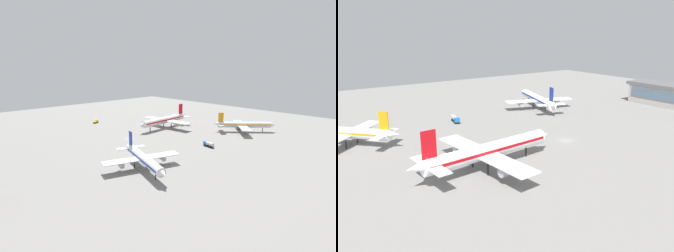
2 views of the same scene
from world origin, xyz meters
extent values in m
plane|color=gray|center=(0.00, 0.00, 0.00)|extent=(288.00, 288.00, 0.00)
cylinder|color=white|center=(-5.01, 32.94, 4.99)|extent=(7.35, 38.05, 4.16)
cone|color=white|center=(-3.30, 12.85, 4.99)|extent=(4.29, 4.48, 3.95)
cone|color=white|center=(-6.72, 53.04, 5.62)|extent=(3.76, 5.47, 3.33)
cube|color=red|center=(-5.01, 32.94, 5.31)|extent=(7.31, 36.55, 0.75)
cube|color=white|center=(-5.17, 34.83, 4.58)|extent=(36.33, 9.08, 0.37)
cylinder|color=#A5A8AD|center=(4.86, 35.68, 3.12)|extent=(2.70, 5.10, 2.29)
cylinder|color=#A5A8AD|center=(-15.20, 33.97, 3.12)|extent=(2.70, 5.10, 2.29)
cube|color=white|center=(-6.45, 49.91, 5.41)|extent=(14.61, 4.60, 0.30)
cube|color=red|center=(-6.45, 49.91, 10.41)|extent=(0.76, 3.66, 6.66)
cylinder|color=black|center=(-3.89, 19.75, 1.46)|extent=(0.50, 0.50, 2.91)
cylinder|color=black|center=(-1.95, 36.24, 1.46)|extent=(0.50, 0.50, 2.91)
cylinder|color=black|center=(-8.58, 35.68, 1.46)|extent=(0.50, 0.50, 2.91)
cylinder|color=white|center=(36.94, 60.78, 4.23)|extent=(25.75, 24.57, 3.53)
cone|color=white|center=(49.37, 72.50, 4.23)|extent=(4.87, 4.86, 3.35)
cone|color=white|center=(24.50, 49.05, 4.76)|extent=(5.14, 5.08, 2.82)
cube|color=orange|center=(36.94, 60.78, 4.50)|extent=(24.87, 23.74, 0.63)
cube|color=white|center=(35.77, 59.68, 3.88)|extent=(24.63, 25.68, 0.32)
cylinder|color=#A5A8AD|center=(29.92, 65.88, 2.65)|extent=(4.36, 4.27, 1.94)
cylinder|color=#A5A8AD|center=(41.62, 53.47, 2.65)|extent=(4.36, 4.27, 1.94)
cube|color=white|center=(26.44, 50.88, 4.59)|extent=(10.45, 10.84, 0.25)
cube|color=orange|center=(26.44, 50.88, 8.82)|extent=(2.50, 2.39, 5.64)
cylinder|color=black|center=(45.10, 68.48, 1.23)|extent=(0.42, 0.42, 2.47)
cylinder|color=black|center=(33.13, 61.07, 1.23)|extent=(0.42, 0.42, 2.47)
cylinder|color=black|center=(37.01, 56.97, 1.23)|extent=(0.42, 0.42, 2.47)
cylinder|color=white|center=(42.01, -23.21, 4.38)|extent=(32.75, 13.59, 3.65)
cone|color=white|center=(58.87, -28.60, 4.38)|extent=(4.54, 4.42, 3.47)
cone|color=white|center=(25.14, -17.82, 4.93)|extent=(5.24, 4.17, 2.92)
cube|color=navy|center=(42.01, -23.21, 4.66)|extent=(31.51, 13.26, 0.66)
cube|color=white|center=(40.43, -22.71, 4.02)|extent=(14.67, 31.68, 0.33)
cylinder|color=#A5A8AD|center=(43.12, -14.29, 2.74)|extent=(4.73, 3.23, 2.01)
cylinder|color=#A5A8AD|center=(37.74, -31.12, 2.74)|extent=(4.73, 3.23, 2.01)
cube|color=white|center=(27.77, -18.66, 4.75)|extent=(6.68, 12.93, 0.26)
cube|color=navy|center=(27.77, -18.66, 9.13)|extent=(3.16, 1.35, 5.85)
cylinder|color=black|center=(53.08, -26.75, 1.28)|extent=(0.44, 0.44, 2.56)
cylinder|color=black|center=(40.37, -19.62, 1.28)|extent=(0.44, 0.44, 2.56)
cylinder|color=black|center=(38.59, -25.19, 1.28)|extent=(0.44, 0.44, 2.56)
cube|color=black|center=(-49.37, 8.39, 0.55)|extent=(3.92, 4.74, 0.30)
cube|color=gold|center=(-50.05, 9.50, 1.30)|extent=(2.56, 2.53, 1.20)
cube|color=#3F596B|center=(-50.48, 10.19, 1.54)|extent=(1.40, 0.90, 0.67)
cube|color=gold|center=(-48.90, 7.63, 1.00)|extent=(2.98, 3.21, 0.60)
cylinder|color=black|center=(-50.99, 9.21, 0.40)|extent=(0.67, 0.84, 0.80)
cylinder|color=black|center=(-49.37, 10.20, 0.40)|extent=(0.67, 0.84, 0.80)
cylinder|color=black|center=(-49.37, 6.59, 0.40)|extent=(0.67, 0.84, 0.80)
cylinder|color=black|center=(-47.75, 7.58, 0.40)|extent=(0.67, 0.84, 0.80)
cube|color=black|center=(41.45, 19.48, 0.55)|extent=(6.55, 3.07, 0.30)
cube|color=#1966B2|center=(39.24, 19.91, 1.50)|extent=(2.13, 2.21, 1.60)
cube|color=#3F596B|center=(38.45, 20.06, 1.82)|extent=(0.39, 1.58, 0.90)
cylinder|color=#B7B7BC|center=(42.33, 19.30, 1.60)|extent=(4.76, 2.63, 1.80)
cylinder|color=black|center=(39.10, 18.97, 0.40)|extent=(0.84, 0.45, 0.80)
cylinder|color=black|center=(39.47, 20.83, 0.40)|extent=(0.84, 0.45, 0.80)
cylinder|color=black|center=(43.43, 18.12, 0.40)|extent=(0.84, 0.45, 0.80)
cylinder|color=black|center=(43.79, 19.99, 0.40)|extent=(0.84, 0.45, 0.80)
camera|label=1|loc=(122.78, -88.67, 40.88)|focal=29.64mm
camera|label=2|loc=(-75.33, 76.79, 35.51)|focal=35.98mm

